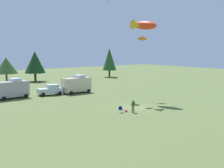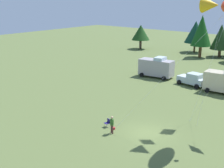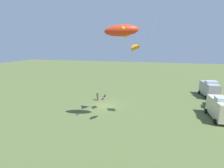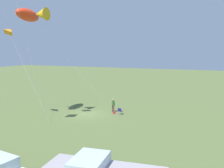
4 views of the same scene
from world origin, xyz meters
name	(u,v)px [view 1 (image 1 of 4)]	position (x,y,z in m)	size (l,w,h in m)	color
ground_plane	(135,108)	(0.00, 0.00, 0.00)	(160.00, 160.00, 0.00)	#546335
person_kite_flyer	(133,105)	(-2.48, -2.28, 1.02)	(0.55, 0.43, 1.74)	brown
folding_chair	(121,109)	(-3.81, -1.36, 0.49)	(0.59, 0.59, 0.82)	navy
backpack_on_grass	(126,111)	(-2.97, -1.46, 0.11)	(0.32, 0.22, 0.22)	#B2252B
van_motorhome_grey	(12,89)	(-10.70, 18.54, 1.64)	(5.61, 3.08, 3.34)	#A1999E
car_silver_compact	(50,90)	(-4.01, 17.81, 0.95)	(4.42, 2.72, 1.89)	silver
van_camper_beige	(77,84)	(1.02, 17.14, 1.64)	(5.52, 2.86, 3.34)	beige
kite_large_fish	(143,25)	(5.09, 3.84, 11.93)	(9.48, 8.47, 12.74)	red
kite_diamond_blue	(108,0)	(4.12, 11.46, 16.55)	(3.02, 7.26, 17.50)	blue
kite_delta_orange	(143,38)	(6.61, 5.51, 10.01)	(5.70, 1.47, 10.48)	orange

